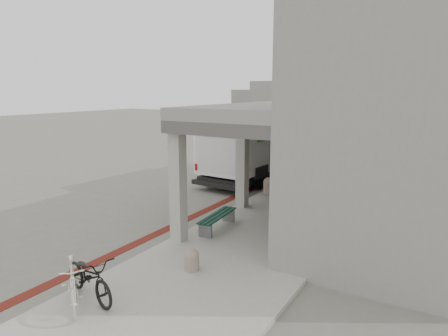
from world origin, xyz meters
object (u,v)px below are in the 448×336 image
Objects in this scene: bench at (218,219)px; bicycle_cream at (73,284)px; bicycle_black at (89,277)px; fedex_truck at (261,141)px; utility_cabinet at (328,182)px.

bench is 5.50m from bicycle_cream.
bicycle_cream is at bearing -96.01° from bench.
bicycle_black is 1.12× the size of bicycle_cream.
fedex_truck is 13.85m from bicycle_cream.
bicycle_black is at bearing 37.96° from bicycle_cream.
bicycle_cream is (-0.10, -5.50, 0.16)m from bench.
bench is 6.68m from utility_cabinet.
utility_cabinet is at bearing 5.84° from bicycle_black.
bicycle_black is at bearing -113.64° from utility_cabinet.
fedex_truck is at bearing 100.83° from bench.
bicycle_black is at bearing -96.10° from bench.
bicycle_cream is at bearing -165.29° from bicycle_black.
bicycle_black is (-0.10, -5.07, 0.15)m from bench.
utility_cabinet is at bearing 29.40° from bicycle_cream.
fedex_truck is 9.52× the size of utility_cabinet.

